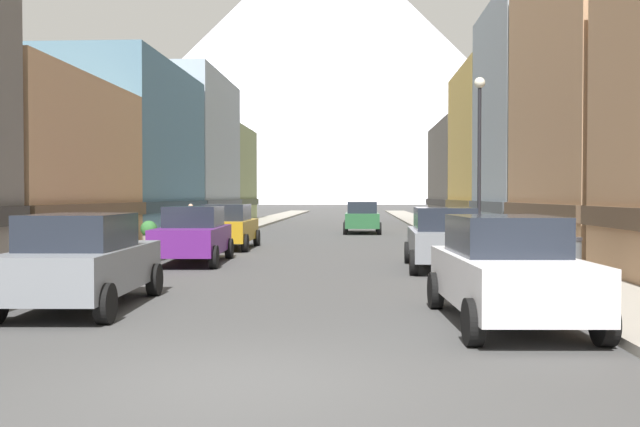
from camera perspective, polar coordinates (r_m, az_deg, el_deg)
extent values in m
plane|color=#404040|center=(8.23, -6.58, -13.46)|extent=(400.00, 400.00, 0.00)
cube|color=gray|center=(43.55, -6.98, -1.24)|extent=(2.50, 100.00, 0.15)
cube|color=gray|center=(43.16, 9.59, -1.27)|extent=(2.50, 100.00, 0.15)
cube|color=slate|center=(36.81, -18.05, 4.72)|extent=(8.76, 11.74, 8.52)
cube|color=#22333F|center=(36.75, -18.02, 0.58)|extent=(9.06, 11.74, 0.50)
cube|color=#99A5B2|center=(48.45, -13.23, 4.87)|extent=(9.42, 12.05, 10.07)
cube|color=#444A50|center=(48.37, -13.21, 0.81)|extent=(9.72, 12.05, 0.50)
cube|color=#8C9966|center=(58.35, -9.70, 3.10)|extent=(8.08, 8.85, 7.62)
cube|color=#3F442D|center=(58.33, -9.69, 0.93)|extent=(8.38, 8.85, 0.50)
cube|color=#99A5B2|center=(35.63, 20.86, 6.96)|extent=(9.29, 8.75, 11.19)
cube|color=#444A50|center=(35.46, 20.81, 0.53)|extent=(9.59, 8.75, 0.50)
cube|color=#D8B259|center=(44.71, 17.03, 4.99)|extent=(9.17, 9.89, 9.84)
cube|color=brown|center=(44.62, 17.00, 0.73)|extent=(9.47, 9.89, 0.50)
cube|color=#66605B|center=(56.25, 13.55, 3.21)|extent=(8.11, 13.28, 7.74)
cube|color=#2D2B29|center=(56.22, 13.53, 0.89)|extent=(8.41, 13.28, 0.50)
cube|color=slate|center=(13.94, -18.63, -4.28)|extent=(2.03, 4.48, 0.80)
cube|color=#1E232D|center=(13.65, -19.00, -1.38)|extent=(1.70, 2.27, 0.64)
cylinder|color=black|center=(15.84, -19.81, -5.07)|extent=(0.25, 0.69, 0.68)
cylinder|color=black|center=(15.30, -13.31, -5.25)|extent=(0.25, 0.69, 0.68)
cylinder|color=black|center=(12.15, -17.06, -7.01)|extent=(0.25, 0.69, 0.68)
cube|color=#591E72|center=(22.24, -10.31, -2.11)|extent=(2.05, 4.48, 0.80)
cube|color=#1E232D|center=(22.45, -10.20, -0.24)|extent=(1.70, 2.27, 0.64)
cylinder|color=black|center=(20.49, -8.62, -3.53)|extent=(0.25, 0.69, 0.68)
cylinder|color=black|center=(20.85, -13.63, -3.47)|extent=(0.25, 0.69, 0.68)
cylinder|color=black|center=(23.75, -7.39, -2.84)|extent=(0.25, 0.69, 0.68)
cylinder|color=black|center=(24.06, -11.74, -2.81)|extent=(0.25, 0.69, 0.68)
cube|color=#B28419|center=(28.13, -7.47, -1.36)|extent=(1.89, 4.42, 0.80)
cube|color=#1E232D|center=(27.86, -7.56, 0.10)|extent=(1.62, 2.22, 0.64)
cylinder|color=black|center=(29.94, -8.66, -1.96)|extent=(0.23, 0.68, 0.68)
cylinder|color=black|center=(29.64, -5.16, -1.98)|extent=(0.23, 0.68, 0.68)
cylinder|color=black|center=(26.72, -10.02, -2.38)|extent=(0.23, 0.68, 0.68)
cylinder|color=black|center=(26.38, -6.11, -2.41)|extent=(0.23, 0.68, 0.68)
cube|color=silver|center=(11.92, 15.03, -5.22)|extent=(2.05, 4.48, 0.80)
cube|color=#1E232D|center=(12.10, 14.75, -1.70)|extent=(1.70, 2.27, 0.64)
cylinder|color=black|center=(10.71, 22.10, -8.20)|extent=(0.25, 0.69, 0.68)
cylinder|color=black|center=(10.18, 12.33, -8.62)|extent=(0.25, 0.69, 0.68)
cylinder|color=black|center=(13.80, 16.98, -6.00)|extent=(0.25, 0.69, 0.68)
cylinder|color=black|center=(13.39, 9.37, -6.19)|extent=(0.25, 0.69, 0.68)
cube|color=slate|center=(20.48, 9.97, -2.42)|extent=(1.96, 4.45, 0.80)
cube|color=#1E232D|center=(20.20, 10.04, -0.43)|extent=(1.66, 2.24, 0.64)
cylinder|color=black|center=(22.09, 7.18, -3.17)|extent=(0.24, 0.69, 0.68)
cylinder|color=black|center=(22.25, 11.93, -3.15)|extent=(0.24, 0.69, 0.68)
cylinder|color=black|center=(18.80, 7.63, -3.97)|extent=(0.24, 0.69, 0.68)
cylinder|color=black|center=(18.99, 13.20, -3.95)|extent=(0.24, 0.69, 0.68)
cube|color=#265933|center=(39.55, 3.44, -0.54)|extent=(1.84, 4.40, 0.80)
cube|color=#1E232D|center=(39.28, 3.44, 0.50)|extent=(1.60, 2.20, 0.64)
cylinder|color=black|center=(41.21, 2.14, -1.01)|extent=(0.22, 0.68, 0.68)
cylinder|color=black|center=(41.23, 4.70, -1.01)|extent=(0.22, 0.68, 0.68)
cylinder|color=black|center=(37.92, 2.06, -1.23)|extent=(0.22, 0.68, 0.68)
cylinder|color=black|center=(37.93, 4.84, -1.23)|extent=(0.22, 0.68, 0.68)
cylinder|color=#4C5156|center=(17.64, 19.60, -3.56)|extent=(0.56, 0.56, 0.90)
cylinder|color=#2D2D33|center=(17.61, 19.61, -1.97)|extent=(0.59, 0.59, 0.08)
cylinder|color=gray|center=(22.32, 17.77, -3.22)|extent=(0.42, 0.42, 0.35)
sphere|color=#1C6F33|center=(22.30, 17.78, -2.32)|extent=(0.45, 0.45, 0.45)
cylinder|color=gray|center=(28.87, -13.74, -2.11)|extent=(0.50, 0.50, 0.38)
sphere|color=#2F6931|center=(28.84, -13.75, -1.22)|extent=(0.66, 0.66, 0.66)
cylinder|color=brown|center=(32.46, -10.46, -0.82)|extent=(0.36, 0.36, 1.38)
sphere|color=tan|center=(32.43, -10.47, 0.59)|extent=(0.22, 0.22, 0.22)
cylinder|color=black|center=(23.73, 12.81, 3.32)|extent=(0.12, 0.12, 5.50)
sphere|color=white|center=(24.01, 12.85, 10.32)|extent=(0.36, 0.36, 0.36)
cone|color=silver|center=(272.98, 0.35, 12.27)|extent=(205.61, 205.61, 106.66)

